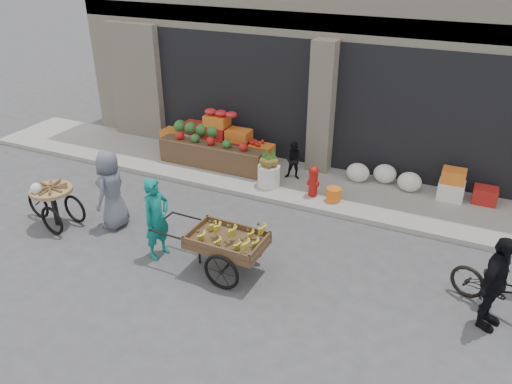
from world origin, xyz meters
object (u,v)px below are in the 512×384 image
at_px(orange_bucket, 334,195).
at_px(bicycle, 505,289).
at_px(fire_hydrant, 313,180).
at_px(seated_person, 294,161).
at_px(pineapple_bin, 269,176).
at_px(tricycle_cart, 53,200).
at_px(cyclist, 494,283).
at_px(banana_cart, 224,238).
at_px(vendor_grey, 111,190).
at_px(vendor_woman, 157,218).

relative_size(orange_bucket, bicycle, 0.19).
bearing_deg(fire_hydrant, seated_person, 137.12).
relative_size(pineapple_bin, tricycle_cart, 0.36).
bearing_deg(orange_bucket, tricycle_cart, -147.19).
distance_m(pineapple_bin, fire_hydrant, 1.11).
bearing_deg(cyclist, tricycle_cart, 114.84).
distance_m(orange_bucket, banana_cart, 3.33).
relative_size(banana_cart, vendor_grey, 1.38).
bearing_deg(vendor_grey, cyclist, 83.31).
xyz_separation_m(orange_bucket, vendor_woman, (-2.39, -3.21, 0.52)).
height_order(banana_cart, vendor_woman, vendor_woman).
relative_size(orange_bucket, banana_cart, 0.14).
xyz_separation_m(banana_cart, bicycle, (4.48, 0.86, -0.24)).
relative_size(seated_person, cyclist, 0.59).
bearing_deg(tricycle_cart, cyclist, 10.74).
height_order(vendor_grey, bicycle, vendor_grey).
xyz_separation_m(tricycle_cart, cyclist, (8.19, 0.50, 0.22)).
relative_size(seated_person, tricycle_cart, 0.64).
bearing_deg(seated_person, vendor_grey, -137.70).
distance_m(orange_bucket, vendor_woman, 4.03).
bearing_deg(fire_hydrant, tricycle_cart, -143.93).
bearing_deg(orange_bucket, fire_hydrant, 174.29).
height_order(seated_person, tricycle_cart, seated_person).
xyz_separation_m(vendor_woman, vendor_grey, (-1.44, 0.51, 0.04)).
height_order(fire_hydrant, banana_cart, banana_cart).
distance_m(fire_hydrant, orange_bucket, 0.55).
distance_m(pineapple_bin, vendor_woman, 3.43).
bearing_deg(orange_bucket, bicycle, -33.56).
bearing_deg(fire_hydrant, cyclist, -36.15).
relative_size(vendor_woman, vendor_grey, 0.96).
relative_size(seated_person, vendor_grey, 0.56).
bearing_deg(vendor_grey, fire_hydrant, 122.77).
xyz_separation_m(orange_bucket, banana_cart, (-1.03, -3.14, 0.42)).
distance_m(seated_person, vendor_woman, 4.09).
distance_m(fire_hydrant, cyclist, 4.65).
bearing_deg(pineapple_bin, vendor_woman, -103.34).
distance_m(tricycle_cart, cyclist, 8.21).
distance_m(fire_hydrant, vendor_grey, 4.33).
distance_m(seated_person, tricycle_cart, 5.40).
relative_size(seated_person, vendor_woman, 0.59).
distance_m(vendor_woman, tricycle_cart, 2.57).
relative_size(seated_person, banana_cart, 0.41).
bearing_deg(fire_hydrant, bicycle, -30.63).
xyz_separation_m(banana_cart, tricycle_cart, (-3.91, -0.05, -0.12)).
relative_size(vendor_woman, bicycle, 0.92).
bearing_deg(fire_hydrant, orange_bucket, -5.71).
bearing_deg(bicycle, cyclist, 174.76).
distance_m(seated_person, bicycle, 5.52).
height_order(vendor_woman, bicycle, vendor_woman).
xyz_separation_m(pineapple_bin, bicycle, (5.05, -2.39, 0.08)).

